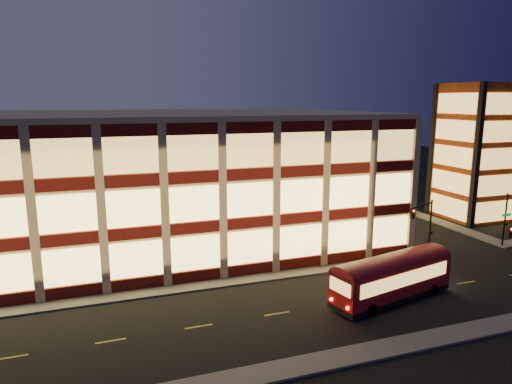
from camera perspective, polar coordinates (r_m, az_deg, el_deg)
name	(u,v)px	position (r m, az deg, el deg)	size (l,w,h in m)	color
ground	(207,290)	(39.76, -6.16, -12.11)	(200.00, 200.00, 0.00)	black
sidewalk_office_south	(169,290)	(40.14, -10.76, -11.90)	(54.00, 2.00, 0.15)	#514F4C
sidewalk_office_east	(344,218)	(63.06, 10.89, -3.24)	(2.00, 30.00, 0.15)	#514F4C
sidewalk_tower_west	(411,212)	(69.14, 18.81, -2.36)	(2.00, 30.00, 0.15)	#514F4C
sidewalk_near	(258,375)	(28.68, 0.29, -21.90)	(100.00, 2.00, 0.15)	#514F4C
office_building	(146,177)	(53.42, -13.57, 1.87)	(50.45, 30.45, 14.50)	tan
stair_tower	(477,152)	(67.90, 25.90, 4.51)	(8.60, 8.60, 18.00)	#8C3814
traffic_signal_far	(424,220)	(48.33, 20.26, -3.32)	(3.79, 1.87, 6.00)	black
trolley_bus	(392,275)	(38.69, 16.65, -9.90)	(11.39, 5.10, 3.74)	maroon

